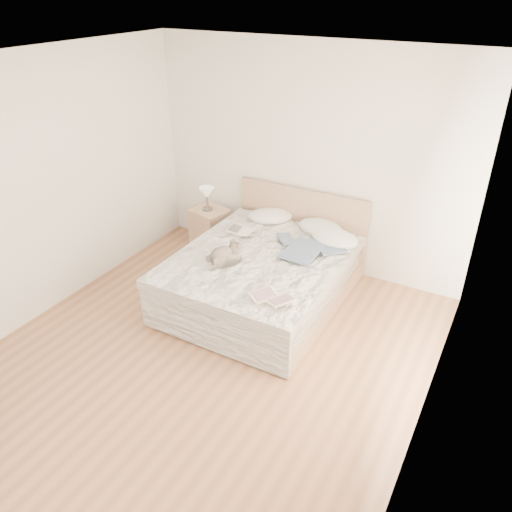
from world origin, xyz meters
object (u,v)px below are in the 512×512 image
object	(u,v)px
bed	(264,275)
photo_book	(241,231)
nightstand	(210,229)
childrens_book	(273,298)
teddy_bear	(222,260)
table_lamp	(207,194)

from	to	relation	value
bed	photo_book	world-z (taller)	bed
nightstand	childrens_book	distance (m)	2.35
nightstand	teddy_bear	distance (m)	1.56
bed	table_lamp	size ratio (longest dim) A/B	6.93
nightstand	table_lamp	distance (m)	0.50
bed	childrens_book	xyz separation A→B (m)	(0.52, -0.79, 0.32)
childrens_book	teddy_bear	distance (m)	0.87
teddy_bear	nightstand	bearing A→B (deg)	148.56
photo_book	teddy_bear	size ratio (longest dim) A/B	0.92
table_lamp	photo_book	xyz separation A→B (m)	(0.78, -0.46, -0.15)
teddy_bear	table_lamp	bearing A→B (deg)	149.46
bed	teddy_bear	distance (m)	0.62
bed	childrens_book	size ratio (longest dim) A/B	5.72
nightstand	bed	bearing A→B (deg)	-31.55
table_lamp	childrens_book	xyz separation A→B (m)	(1.76, -1.53, -0.15)
bed	table_lamp	distance (m)	1.52
teddy_bear	photo_book	bearing A→B (deg)	124.83
bed	nightstand	bearing A→B (deg)	148.45
childrens_book	teddy_bear	world-z (taller)	teddy_bear
photo_book	teddy_bear	bearing A→B (deg)	-83.52
photo_book	teddy_bear	xyz separation A→B (m)	(0.19, -0.71, 0.02)
bed	teddy_bear	xyz separation A→B (m)	(-0.27, -0.43, 0.34)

